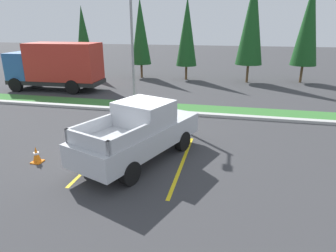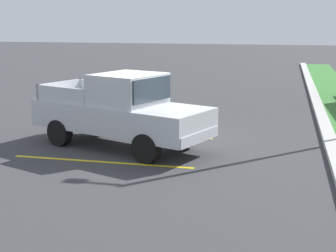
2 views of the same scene
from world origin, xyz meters
TOP-DOWN VIEW (x-y plane):
  - ground_plane at (0.00, 0.00)m, footprint 120.00×120.00m
  - parking_line_near at (-1.36, -0.82)m, footprint 0.12×4.80m
  - parking_line_far at (1.74, -0.82)m, footprint 0.12×4.80m
  - curb_strip at (0.00, 5.00)m, footprint 56.00×0.40m
  - pickup_truck_main at (0.21, -0.77)m, footprint 3.65×5.55m
  - traffic_cone at (-3.30, -1.87)m, footprint 0.36×0.36m

SIDE VIEW (x-z plane):
  - ground_plane at x=0.00m, z-range 0.00..0.00m
  - parking_line_near at x=-1.36m, z-range 0.00..0.01m
  - parking_line_far at x=1.74m, z-range 0.00..0.01m
  - curb_strip at x=0.00m, z-range 0.00..0.15m
  - traffic_cone at x=-3.30m, z-range -0.01..0.59m
  - pickup_truck_main at x=0.21m, z-range -0.01..2.09m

